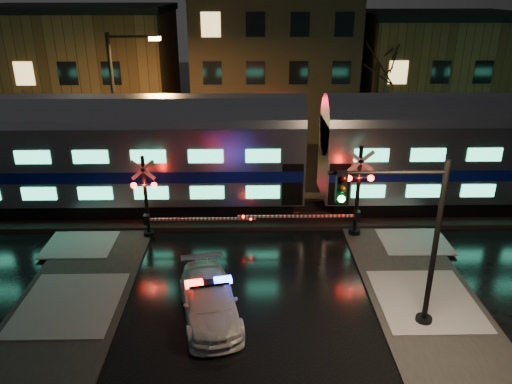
# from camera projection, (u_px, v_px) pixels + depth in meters

# --- Properties ---
(ground) EXTENTS (120.00, 120.00, 0.00)m
(ground) POSITION_uv_depth(u_px,v_px,m) (248.00, 263.00, 21.00)
(ground) COLOR black
(ground) RESTS_ON ground
(ballast) EXTENTS (90.00, 4.20, 0.24)m
(ballast) POSITION_uv_depth(u_px,v_px,m) (248.00, 211.00, 25.57)
(ballast) COLOR black
(ballast) RESTS_ON ground
(sidewalk_left) EXTENTS (4.00, 20.00, 0.12)m
(sidewalk_left) POSITION_uv_depth(u_px,v_px,m) (38.00, 363.00, 15.32)
(sidewalk_left) COLOR #2D2D2D
(sidewalk_left) RESTS_ON ground
(sidewalk_right) EXTENTS (4.00, 20.00, 0.12)m
(sidewalk_right) POSITION_uv_depth(u_px,v_px,m) (457.00, 358.00, 15.54)
(sidewalk_right) COLOR #2D2D2D
(sidewalk_right) RESTS_ON ground
(building_left) EXTENTS (14.00, 10.00, 9.00)m
(building_left) POSITION_uv_depth(u_px,v_px,m) (82.00, 72.00, 39.38)
(building_left) COLOR brown
(building_left) RESTS_ON ground
(building_mid) EXTENTS (12.00, 11.00, 11.50)m
(building_mid) POSITION_uv_depth(u_px,v_px,m) (272.00, 55.00, 39.62)
(building_mid) COLOR brown
(building_mid) RESTS_ON ground
(building_right) EXTENTS (12.00, 10.00, 8.50)m
(building_right) POSITION_uv_depth(u_px,v_px,m) (434.00, 74.00, 39.95)
(building_right) COLOR brown
(building_right) RESTS_ON ground
(train) EXTENTS (51.00, 3.12, 5.92)m
(train) POSITION_uv_depth(u_px,v_px,m) (313.00, 150.00, 24.38)
(train) COLOR black
(train) RESTS_ON ballast
(police_car) EXTENTS (2.73, 4.85, 1.48)m
(police_car) POSITION_uv_depth(u_px,v_px,m) (209.00, 300.00, 17.37)
(police_car) COLOR silver
(police_car) RESTS_ON ground
(crossing_signal_right) EXTENTS (6.15, 0.67, 4.36)m
(crossing_signal_right) POSITION_uv_depth(u_px,v_px,m) (350.00, 201.00, 22.52)
(crossing_signal_right) COLOR black
(crossing_signal_right) RESTS_ON ground
(crossing_signal_left) EXTENTS (5.60, 0.65, 3.96)m
(crossing_signal_left) POSITION_uv_depth(u_px,v_px,m) (154.00, 206.00, 22.43)
(crossing_signal_left) COLOR black
(crossing_signal_left) RESTS_ON ground
(traffic_light) EXTENTS (3.87, 0.70, 5.99)m
(traffic_light) POSITION_uv_depth(u_px,v_px,m) (407.00, 244.00, 15.92)
(traffic_light) COLOR black
(traffic_light) RESTS_ON ground
(streetlight) EXTENTS (2.87, 0.30, 8.57)m
(streetlight) POSITION_uv_depth(u_px,v_px,m) (120.00, 101.00, 27.31)
(streetlight) COLOR black
(streetlight) RESTS_ON ground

